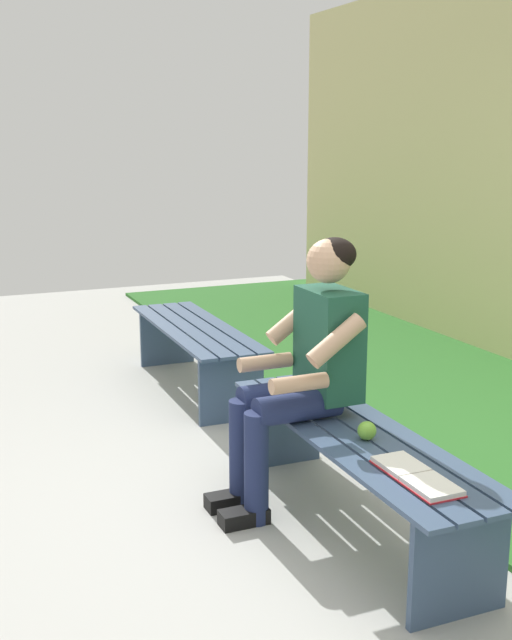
{
  "coord_description": "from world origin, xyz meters",
  "views": [
    {
      "loc": [
        -2.8,
        1.68,
        1.68
      ],
      "look_at": [
        0.75,
        0.15,
        0.79
      ],
      "focal_mm": 44.65,
      "sensor_mm": 36.0,
      "label": 1
    }
  ],
  "objects_px": {
    "bench_near": "(356,454)",
    "bench_far": "(195,342)",
    "apple": "(367,431)",
    "person_seated": "(305,363)",
    "book_open": "(416,476)"
  },
  "relations": [
    {
      "from": "bench_near",
      "to": "bench_far",
      "type": "height_order",
      "value": "same"
    },
    {
      "from": "bench_far",
      "to": "apple",
      "type": "height_order",
      "value": "apple"
    },
    {
      "from": "apple",
      "to": "person_seated",
      "type": "bearing_deg",
      "value": 13.07
    },
    {
      "from": "bench_far",
      "to": "person_seated",
      "type": "height_order",
      "value": "person_seated"
    },
    {
      "from": "bench_near",
      "to": "person_seated",
      "type": "distance_m",
      "value": 0.47
    },
    {
      "from": "bench_far",
      "to": "book_open",
      "type": "height_order",
      "value": "book_open"
    },
    {
      "from": "bench_near",
      "to": "person_seated",
      "type": "xyz_separation_m",
      "value": [
        0.3,
        0.1,
        0.35
      ]
    },
    {
      "from": "bench_near",
      "to": "book_open",
      "type": "xyz_separation_m",
      "value": [
        -0.51,
        0.04,
        0.11
      ]
    },
    {
      "from": "apple",
      "to": "book_open",
      "type": "relative_size",
      "value": 0.19
    },
    {
      "from": "apple",
      "to": "book_open",
      "type": "bearing_deg",
      "value": 175.01
    },
    {
      "from": "bench_near",
      "to": "apple",
      "type": "bearing_deg",
      "value": 175.35
    },
    {
      "from": "person_seated",
      "to": "book_open",
      "type": "bearing_deg",
      "value": -176.03
    },
    {
      "from": "person_seated",
      "to": "bench_near",
      "type": "bearing_deg",
      "value": -161.42
    },
    {
      "from": "person_seated",
      "to": "apple",
      "type": "xyz_separation_m",
      "value": [
        -0.4,
        -0.09,
        -0.2
      ]
    },
    {
      "from": "bench_far",
      "to": "book_open",
      "type": "bearing_deg",
      "value": 179.05
    }
  ]
}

